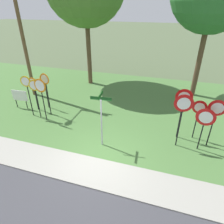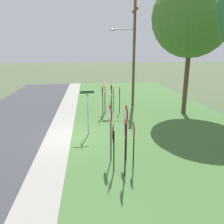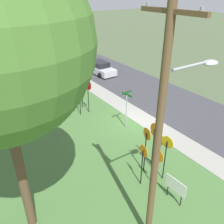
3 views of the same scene
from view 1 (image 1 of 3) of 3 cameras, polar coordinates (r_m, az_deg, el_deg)
ground_plane at (r=9.04m, az=-4.06°, el=-13.64°), size 160.00×160.00×0.00m
sidewalk_strip at (r=8.49m, az=-6.09°, el=-16.94°), size 44.00×1.60×0.06m
grass_median at (r=13.83m, az=4.91°, el=2.70°), size 44.00×12.00×0.04m
stop_sign_near_left at (r=12.10m, az=-18.82°, el=7.29°), size 0.65×0.14×2.66m
stop_sign_near_right at (r=13.10m, az=-22.04°, el=6.79°), size 0.67×0.10×2.21m
stop_sign_far_left at (r=13.12m, az=-19.14°, el=7.62°), size 0.61×0.11×2.31m
stop_sign_far_center at (r=11.49m, az=-20.13°, el=5.88°), size 0.78×0.12×2.60m
stop_sign_far_right at (r=12.40m, az=-23.63°, el=6.48°), size 0.64×0.12×2.56m
stop_sign_center_tall at (r=12.07m, az=-21.59°, el=5.73°), size 0.64×0.14×2.40m
yield_sign_near_left at (r=9.81m, az=28.21°, el=-0.20°), size 0.78×0.11×2.47m
yield_sign_near_right at (r=9.47m, az=25.61°, el=-2.23°), size 0.83×0.18×2.18m
yield_sign_far_left at (r=9.79m, az=20.15°, el=2.71°), size 0.80×0.11×2.69m
yield_sign_far_right at (r=9.12m, az=20.08°, el=0.98°), size 0.84×0.13×2.72m
yield_sign_center at (r=10.24m, az=24.10°, el=0.22°), size 0.69×0.11×2.13m
street_name_post at (r=8.85m, az=-3.16°, el=-1.05°), size 0.96×0.81×2.75m
utility_pole at (r=15.01m, az=-25.84°, el=22.52°), size 2.10×2.35×9.41m
notice_board at (r=14.05m, az=-25.44°, el=4.15°), size 1.10×0.09×1.25m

